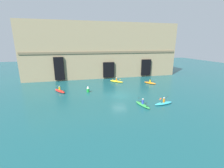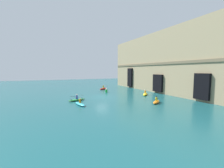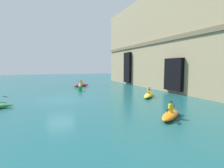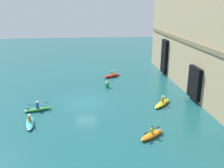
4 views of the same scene
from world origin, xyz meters
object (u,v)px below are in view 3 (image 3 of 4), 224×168
at_px(kayak_orange, 170,114).
at_px(marker_buoy, 80,87).
at_px(kayak_red, 81,85).
at_px(kayak_yellow, 149,95).

bearing_deg(kayak_orange, marker_buoy, 64.93).
bearing_deg(kayak_red, kayak_yellow, -103.02).
relative_size(kayak_red, marker_buoy, 2.54).
distance_m(kayak_yellow, marker_buoy, 9.24).
height_order(kayak_red, marker_buoy, marker_buoy).
bearing_deg(kayak_orange, kayak_yellow, 29.97).
xyz_separation_m(kayak_orange, kayak_red, (-19.35, -1.52, 0.02)).
distance_m(kayak_yellow, kayak_red, 13.14).
height_order(kayak_yellow, marker_buoy, marker_buoy).
xyz_separation_m(kayak_red, marker_buoy, (5.19, -1.24, 0.31)).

